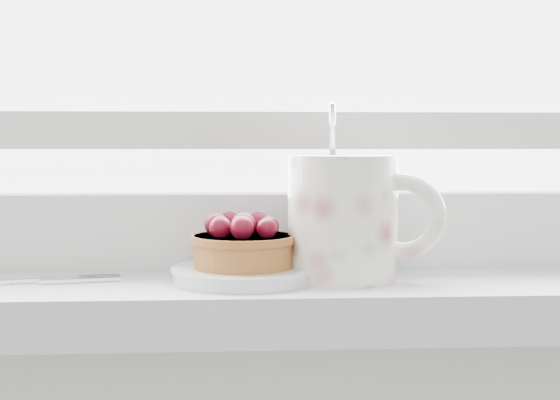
{
  "coord_description": "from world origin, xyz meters",
  "views": [
    {
      "loc": [
        0.01,
        1.22,
        1.06
      ],
      "look_at": [
        0.05,
        1.88,
        1.01
      ],
      "focal_mm": 50.0,
      "sensor_mm": 36.0,
      "label": 1
    }
  ],
  "objects": [
    {
      "name": "floral_mug",
      "position": [
        0.11,
        1.88,
        1.0
      ],
      "size": [
        0.15,
        0.12,
        0.15
      ],
      "color": "white",
      "rests_on": "windowsill"
    },
    {
      "name": "raspberry_tart",
      "position": [
        0.02,
        1.88,
        0.97
      ],
      "size": [
        0.09,
        0.09,
        0.05
      ],
      "color": "brown",
      "rests_on": "saucer"
    },
    {
      "name": "saucer",
      "position": [
        0.02,
        1.88,
        0.95
      ],
      "size": [
        0.12,
        0.12,
        0.01
      ],
      "primitive_type": "cylinder",
      "color": "white",
      "rests_on": "windowsill"
    }
  ]
}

